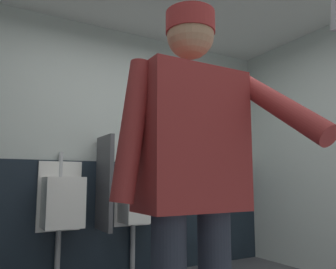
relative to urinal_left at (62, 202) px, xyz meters
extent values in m
cube|color=silver|center=(0.53, 0.22, 0.53)|extent=(4.49, 0.12, 2.62)
cube|color=#19232D|center=(0.53, 0.14, -0.20)|extent=(3.89, 0.03, 1.16)
cube|color=white|center=(0.00, 0.13, 0.05)|extent=(0.40, 0.05, 0.65)
cube|color=white|center=(0.00, -0.04, 0.00)|extent=(0.34, 0.30, 0.45)
cylinder|color=#B7BABF|center=(0.00, 0.12, 0.34)|extent=(0.04, 0.04, 0.24)
cylinder|color=#B7BABF|center=(0.00, 0.09, -0.50)|extent=(0.05, 0.05, 0.55)
cube|color=white|center=(0.75, 0.13, 0.05)|extent=(0.40, 0.05, 0.65)
cube|color=white|center=(0.75, -0.04, 0.00)|extent=(0.34, 0.30, 0.45)
cylinder|color=#B7BABF|center=(0.75, 0.12, 0.34)|extent=(0.04, 0.04, 0.24)
cylinder|color=#B7BABF|center=(0.75, 0.09, -0.50)|extent=(0.05, 0.05, 0.55)
cube|color=#4C4C51|center=(0.37, -0.07, 0.17)|extent=(0.04, 0.40, 0.90)
cube|color=maroon|center=(0.08, -2.03, 0.37)|extent=(0.45, 0.24, 0.59)
cylinder|color=maroon|center=(-0.20, -2.03, 0.39)|extent=(0.17, 0.09, 0.56)
cylinder|color=maroon|center=(0.35, -2.25, 0.50)|extent=(0.09, 0.50, 0.39)
sphere|color=tan|center=(0.08, -2.03, 0.83)|extent=(0.21, 0.21, 0.21)
cylinder|color=maroon|center=(0.08, -2.03, 0.88)|extent=(0.22, 0.22, 0.09)
camera|label=1|loc=(-0.71, -3.20, 0.20)|focal=36.04mm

